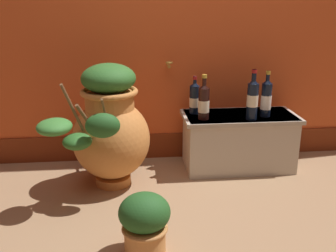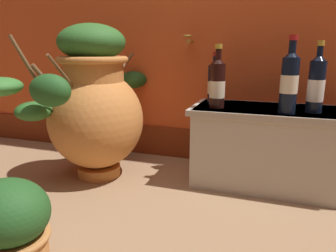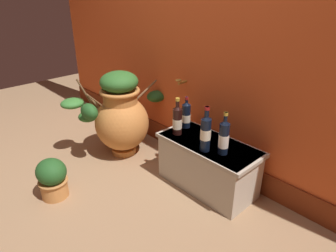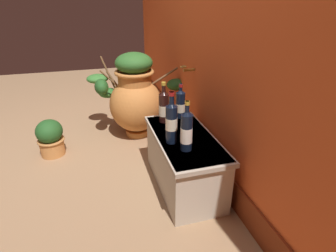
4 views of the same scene
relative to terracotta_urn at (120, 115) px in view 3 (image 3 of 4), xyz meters
name	(u,v)px [view 3 (image 3 of 4)]	position (x,y,z in m)	size (l,w,h in m)	color
ground_plane	(93,206)	(0.52, -0.65, -0.41)	(7.00, 7.00, 0.00)	#9E7A56
back_wall	(203,20)	(0.52, 0.55, 0.88)	(4.40, 0.33, 2.60)	#D15123
terracotta_urn	(120,115)	(0.00, 0.00, 0.00)	(0.67, 0.96, 0.84)	#CC7F3D
stone_ledge	(208,163)	(0.95, 0.19, -0.19)	(0.84, 0.40, 0.42)	beige
wine_bottle_left	(224,137)	(1.12, 0.14, 0.14)	(0.08, 0.08, 0.33)	black
wine_bottle_middle	(177,120)	(0.66, 0.12, 0.14)	(0.08, 0.08, 0.32)	black
wine_bottle_right	(206,132)	(1.00, 0.08, 0.16)	(0.08, 0.08, 0.36)	black
wine_bottle_back	(186,114)	(0.62, 0.27, 0.13)	(0.08, 0.08, 0.28)	black
potted_shrub	(52,178)	(0.20, -0.81, -0.24)	(0.26, 0.23, 0.34)	#D68E4C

